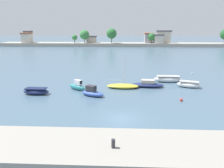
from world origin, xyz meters
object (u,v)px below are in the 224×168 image
moored_boat_4 (148,84)px  moored_boat_2 (92,92)px  moored_boat_5 (168,79)px  moored_boat_6 (189,84)px  moored_boat_1 (77,86)px  mooring_buoy_0 (181,100)px  mooring_buoy_1 (192,73)px  moored_boat_3 (123,86)px  moored_boat_0 (36,91)px  mooring_bollard (113,144)px

moored_boat_4 → moored_boat_2: bearing=-143.5°
moored_boat_5 → moored_boat_6: (2.89, -3.69, -0.04)m
moored_boat_1 → moored_boat_4: bearing=45.1°
moored_boat_4 → mooring_buoy_0: 8.27m
moored_boat_1 → mooring_buoy_1: 26.90m
moored_boat_3 → moored_boat_4: size_ratio=1.02×
moored_boat_6 → moored_boat_1: bearing=-155.1°
moored_boat_0 → moored_boat_4: bearing=17.3°
moored_boat_0 → moored_boat_1: (6.01, 2.79, 0.13)m
mooring_buoy_0 → moored_boat_1: bearing=163.0°
moored_boat_6 → moored_boat_3: bearing=-157.6°
moored_boat_0 → moored_boat_2: bearing=-1.2°
moored_boat_6 → mooring_buoy_1: moored_boat_6 is taller
mooring_bollard → moored_boat_1: bearing=108.7°
moored_boat_0 → moored_boat_2: moored_boat_2 is taller
moored_boat_5 → moored_boat_6: 4.69m
mooring_bollard → moored_boat_2: mooring_bollard is taller
moored_boat_5 → moored_boat_2: bearing=-145.0°
moored_boat_1 → moored_boat_4: size_ratio=0.61×
moored_boat_5 → mooring_buoy_1: size_ratio=16.15×
mooring_bollard → moored_boat_2: 17.73m
moored_boat_3 → mooring_buoy_0: (8.46, -6.38, -0.18)m
moored_boat_1 → moored_boat_0: bearing=-120.7°
moored_boat_3 → mooring_buoy_1: size_ratio=17.57×
mooring_bollard → moored_boat_6: bearing=61.4°
moored_boat_2 → moored_boat_5: size_ratio=0.75×
moored_boat_1 → moored_boat_4: moored_boat_1 is taller
moored_boat_2 → moored_boat_4: 10.69m
moored_boat_6 → mooring_buoy_0: moored_boat_6 is taller
moored_boat_4 → moored_boat_5: moored_boat_4 is taller
moored_boat_2 → moored_boat_5: (13.44, 9.25, 0.00)m
mooring_bollard → moored_boat_2: size_ratio=0.17×
moored_boat_5 → mooring_buoy_0: 10.96m
moored_boat_4 → mooring_buoy_1: bearing=50.0°
moored_boat_2 → moored_boat_3: bearing=68.2°
moored_boat_0 → moored_boat_3: (13.70, 4.23, -0.12)m
moored_boat_2 → mooring_buoy_0: 13.27m
moored_boat_6 → mooring_buoy_1: size_ratio=12.84×
moored_boat_4 → moored_boat_1: bearing=-164.0°
mooring_bollard → moored_boat_5: mooring_bollard is taller
moored_boat_0 → moored_boat_4: moored_boat_4 is taller
moored_boat_2 → mooring_buoy_1: bearing=62.5°
moored_boat_5 → mooring_buoy_1: (6.89, 7.36, -0.42)m
mooring_buoy_0 → moored_boat_0: bearing=174.5°
moored_boat_3 → moored_boat_6: 11.67m
moored_boat_0 → mooring_buoy_1: 33.50m
mooring_buoy_1 → mooring_buoy_0: bearing=-111.4°
mooring_bollard → moored_boat_3: moored_boat_3 is taller
moored_boat_5 → moored_boat_1: bearing=-159.4°
moored_boat_2 → moored_boat_3: size_ratio=0.69×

